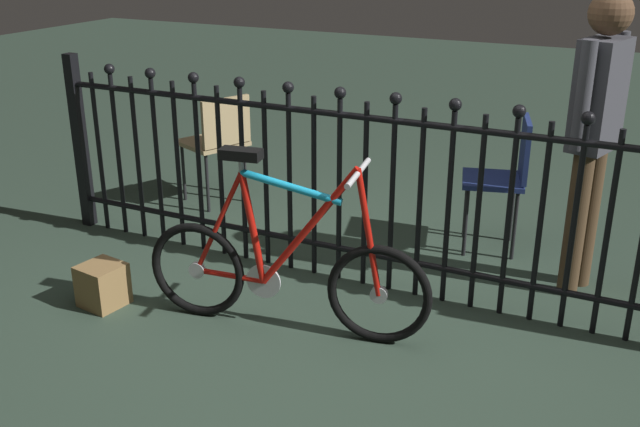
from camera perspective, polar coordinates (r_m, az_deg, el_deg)
ground_plane at (r=3.77m, az=-0.08°, el=-8.86°), size 20.00×20.00×0.00m
iron_fence at (r=4.02m, az=2.39°, el=2.37°), size 4.11×0.07×1.15m
bicycle at (r=3.63m, az=-2.78°, el=-4.37°), size 1.45×0.40×0.92m
chair_tan at (r=5.29m, az=-7.90°, el=5.83°), size 0.53×0.53×0.80m
chair_navy at (r=4.60m, az=14.19°, el=3.20°), size 0.45×0.44×0.84m
person_visitor at (r=4.08m, az=20.55°, el=6.71°), size 0.26×0.46×1.61m
display_crate at (r=4.10m, az=-16.46°, el=-5.32°), size 0.24×0.24×0.23m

